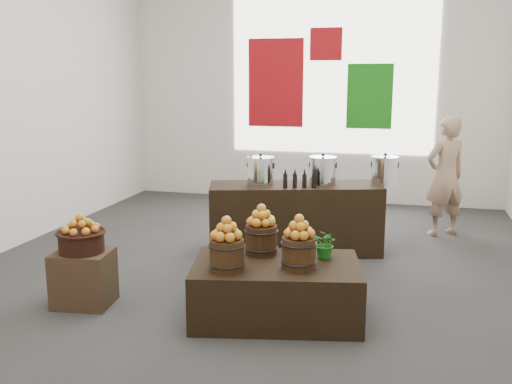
% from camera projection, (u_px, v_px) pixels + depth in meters
% --- Properties ---
extents(ground, '(7.00, 7.00, 0.00)m').
position_uv_depth(ground, '(258.00, 266.00, 6.14)').
color(ground, '#31312F').
rests_on(ground, ground).
extents(back_wall, '(6.00, 0.04, 4.00)m').
position_uv_depth(back_wall, '(313.00, 77.00, 9.06)').
color(back_wall, silver).
rests_on(back_wall, ground).
extents(back_opening, '(3.20, 0.02, 2.40)m').
position_uv_depth(back_opening, '(332.00, 77.00, 8.97)').
color(back_opening, white).
rests_on(back_opening, back_wall).
extents(deco_red_left, '(0.90, 0.04, 1.40)m').
position_uv_depth(deco_red_left, '(276.00, 83.00, 9.20)').
color(deco_red_left, maroon).
rests_on(deco_red_left, back_wall).
extents(deco_green_right, '(0.70, 0.04, 1.00)m').
position_uv_depth(deco_green_right, '(370.00, 96.00, 8.87)').
color(deco_green_right, '#146F11').
rests_on(deco_green_right, back_wall).
extents(deco_red_upper, '(0.50, 0.04, 0.50)m').
position_uv_depth(deco_red_upper, '(326.00, 44.00, 8.88)').
color(deco_red_upper, maroon).
rests_on(deco_red_upper, back_wall).
extents(crate, '(0.54, 0.46, 0.49)m').
position_uv_depth(crate, '(84.00, 278.00, 5.06)').
color(crate, '#452C20').
rests_on(crate, ground).
extents(wicker_basket, '(0.39, 0.39, 0.18)m').
position_uv_depth(wicker_basket, '(81.00, 242.00, 4.99)').
color(wicker_basket, black).
rests_on(wicker_basket, crate).
extents(apples_in_basket, '(0.31, 0.31, 0.16)m').
position_uv_depth(apples_in_basket, '(80.00, 223.00, 4.96)').
color(apples_in_basket, '#A30518').
rests_on(apples_in_basket, wicker_basket).
extents(display_table, '(1.52, 1.11, 0.48)m').
position_uv_depth(display_table, '(276.00, 290.00, 4.79)').
color(display_table, black).
rests_on(display_table, ground).
extents(apple_bucket_front_left, '(0.28, 0.28, 0.26)m').
position_uv_depth(apple_bucket_front_left, '(227.00, 255.00, 4.55)').
color(apple_bucket_front_left, '#3D2310').
rests_on(apple_bucket_front_left, display_table).
extents(apples_in_bucket_front_left, '(0.21, 0.21, 0.19)m').
position_uv_depth(apples_in_bucket_front_left, '(227.00, 228.00, 4.50)').
color(apples_in_bucket_front_left, '#A30518').
rests_on(apples_in_bucket_front_left, apple_bucket_front_left).
extents(apple_bucket_front_right, '(0.28, 0.28, 0.26)m').
position_uv_depth(apple_bucket_front_right, '(299.00, 253.00, 4.60)').
color(apple_bucket_front_right, '#3D2310').
rests_on(apple_bucket_front_right, display_table).
extents(apples_in_bucket_front_right, '(0.21, 0.21, 0.19)m').
position_uv_depth(apples_in_bucket_front_right, '(299.00, 226.00, 4.56)').
color(apples_in_bucket_front_right, '#A30518').
rests_on(apples_in_bucket_front_right, apple_bucket_front_right).
extents(apple_bucket_rear, '(0.28, 0.28, 0.26)m').
position_uv_depth(apple_bucket_rear, '(261.00, 240.00, 4.97)').
color(apple_bucket_rear, '#3D2310').
rests_on(apple_bucket_rear, display_table).
extents(apples_in_bucket_rear, '(0.21, 0.21, 0.19)m').
position_uv_depth(apples_in_bucket_rear, '(261.00, 215.00, 4.93)').
color(apples_in_bucket_rear, '#A30518').
rests_on(apples_in_bucket_rear, apple_bucket_rear).
extents(herb_garnish_right, '(0.28, 0.26, 0.26)m').
position_uv_depth(herb_garnish_right, '(326.00, 244.00, 4.85)').
color(herb_garnish_right, '#156516').
rests_on(herb_garnish_right, display_table).
extents(herb_garnish_left, '(0.15, 0.12, 0.26)m').
position_uv_depth(herb_garnish_left, '(218.00, 242.00, 4.90)').
color(herb_garnish_left, '#156516').
rests_on(herb_garnish_left, display_table).
extents(counter, '(2.04, 1.14, 0.80)m').
position_uv_depth(counter, '(295.00, 218.00, 6.57)').
color(counter, black).
rests_on(counter, ground).
extents(stock_pot_left, '(0.30, 0.30, 0.30)m').
position_uv_depth(stock_pot_left, '(261.00, 172.00, 6.45)').
color(stock_pot_left, silver).
rests_on(stock_pot_left, counter).
extents(stock_pot_center, '(0.30, 0.30, 0.30)m').
position_uv_depth(stock_pot_center, '(323.00, 171.00, 6.47)').
color(stock_pot_center, silver).
rests_on(stock_pot_center, counter).
extents(stock_pot_right, '(0.30, 0.30, 0.30)m').
position_uv_depth(stock_pot_right, '(385.00, 171.00, 6.49)').
color(stock_pot_right, silver).
rests_on(stock_pot_right, counter).
extents(oil_cruets, '(0.29, 0.13, 0.22)m').
position_uv_depth(oil_cruets, '(297.00, 178.00, 6.28)').
color(oil_cruets, black).
rests_on(oil_cruets, counter).
extents(shopper, '(0.67, 0.61, 1.53)m').
position_uv_depth(shopper, '(445.00, 176.00, 7.20)').
color(shopper, '#A07C62').
rests_on(shopper, ground).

